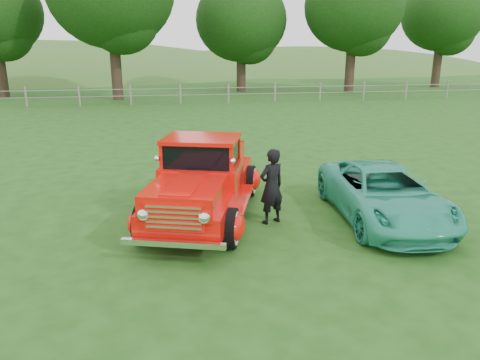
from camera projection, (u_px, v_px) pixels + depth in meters
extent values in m
plane|color=#1B4713|center=(238.00, 260.00, 8.18)|extent=(140.00, 140.00, 0.00)
ellipsoid|color=#396726|center=(32.00, 111.00, 61.58)|extent=(84.00, 60.00, 18.00)
ellipsoid|color=#396726|center=(302.00, 94.00, 71.10)|extent=(72.00, 52.00, 14.00)
cube|color=gray|center=(180.00, 95.00, 28.83)|extent=(48.00, 0.04, 0.04)
cube|color=gray|center=(180.00, 88.00, 28.72)|extent=(48.00, 0.04, 0.04)
cylinder|color=#2F2017|center=(1.00, 68.00, 32.20)|extent=(0.70, 0.70, 3.96)
cylinder|color=#2F2017|center=(116.00, 62.00, 30.51)|extent=(0.70, 0.70, 4.84)
cylinder|color=#2F2017|center=(241.00, 67.00, 35.88)|extent=(0.70, 0.70, 3.74)
ellipsoid|color=black|center=(241.00, 20.00, 34.92)|extent=(6.80, 6.80, 6.12)
cylinder|color=#2F2017|center=(350.00, 63.00, 35.16)|extent=(0.70, 0.70, 4.40)
ellipsoid|color=black|center=(354.00, 6.00, 34.03)|extent=(7.20, 7.20, 6.48)
cylinder|color=#2F2017|center=(437.00, 62.00, 39.46)|extent=(0.70, 0.70, 4.18)
ellipsoid|color=black|center=(443.00, 14.00, 38.39)|extent=(6.60, 6.60, 5.94)
cylinder|color=black|center=(143.00, 224.00, 8.81)|extent=(0.45, 0.80, 0.76)
cylinder|color=black|center=(230.00, 228.00, 8.60)|extent=(0.45, 0.80, 0.76)
cylinder|color=black|center=(184.00, 178.00, 11.76)|extent=(0.45, 0.80, 0.76)
cylinder|color=black|center=(250.00, 181.00, 11.54)|extent=(0.45, 0.80, 0.76)
cube|color=red|center=(204.00, 190.00, 10.12)|extent=(2.85, 4.86, 0.44)
ellipsoid|color=red|center=(140.00, 221.00, 8.81)|extent=(0.62, 0.84, 0.54)
ellipsoid|color=red|center=(234.00, 226.00, 8.58)|extent=(0.62, 0.84, 0.54)
ellipsoid|color=red|center=(181.00, 177.00, 11.75)|extent=(0.62, 0.84, 0.54)
ellipsoid|color=red|center=(252.00, 179.00, 11.52)|extent=(0.62, 0.84, 0.54)
cube|color=red|center=(185.00, 196.00, 8.54)|extent=(1.74, 1.92, 0.42)
cube|color=red|center=(202.00, 174.00, 9.91)|extent=(1.92, 1.76, 0.44)
cube|color=black|center=(202.00, 152.00, 9.78)|extent=(1.71, 1.50, 0.50)
cube|color=red|center=(201.00, 139.00, 9.70)|extent=(1.81, 1.62, 0.08)
cube|color=red|center=(215.00, 159.00, 11.30)|extent=(1.70, 2.21, 0.45)
cube|color=white|center=(174.00, 218.00, 7.80)|extent=(1.05, 0.41, 0.50)
cube|color=white|center=(173.00, 244.00, 7.83)|extent=(1.75, 0.63, 0.10)
cube|color=white|center=(223.00, 169.00, 12.47)|extent=(1.66, 0.60, 0.10)
imported|color=#2AA983|center=(384.00, 194.00, 9.90)|extent=(2.19, 4.28, 1.16)
imported|color=black|center=(272.00, 186.00, 9.67)|extent=(0.69, 0.58, 1.60)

